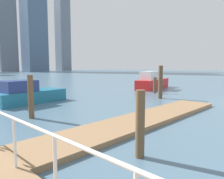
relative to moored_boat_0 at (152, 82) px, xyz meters
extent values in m
plane|color=slate|center=(-15.51, 0.37, -0.76)|extent=(300.00, 300.00, 0.00)
cube|color=#93704C|center=(-12.75, -7.65, -0.67)|extent=(12.52, 2.00, 0.18)
cylinder|color=white|center=(-18.66, -10.34, 0.17)|extent=(0.06, 0.06, 1.05)
cylinder|color=white|center=(-18.66, -8.77, 0.17)|extent=(0.06, 0.06, 1.05)
cylinder|color=white|center=(-18.66, -8.77, 0.69)|extent=(0.06, 28.22, 0.06)
cylinder|color=brown|center=(-5.81, -4.51, 0.53)|extent=(0.34, 0.34, 2.58)
cylinder|color=brown|center=(-15.77, -3.36, 0.30)|extent=(0.27, 0.27, 2.11)
cylinder|color=brown|center=(-3.30, -2.43, 0.00)|extent=(0.29, 0.29, 1.51)
cylinder|color=brown|center=(-15.73, -9.82, 0.18)|extent=(0.26, 0.26, 1.88)
cube|color=red|center=(0.23, 0.05, -0.23)|extent=(6.48, 3.02, 1.05)
cube|color=white|center=(-0.76, -0.17, 0.76)|extent=(2.89, 1.90, 0.93)
cube|color=#1E6B8C|center=(-13.80, 1.01, -0.34)|extent=(5.07, 2.57, 0.84)
cube|color=navy|center=(-14.62, 0.89, 0.46)|extent=(2.33, 1.82, 0.75)
cube|color=slate|center=(33.65, 96.18, 31.43)|extent=(10.81, 11.89, 64.37)
cube|color=slate|center=(53.98, 99.86, 34.41)|extent=(7.44, 6.94, 70.33)
camera|label=1|loc=(-20.30, -13.13, 1.74)|focal=33.71mm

